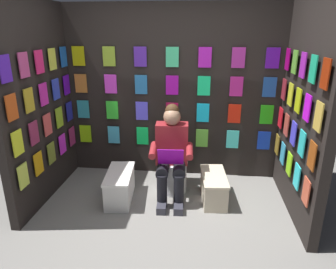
{
  "coord_description": "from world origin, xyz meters",
  "views": [
    {
      "loc": [
        -0.42,
        2.6,
        2.06
      ],
      "look_at": [
        -0.02,
        -0.88,
        0.85
      ],
      "focal_mm": 33.11,
      "sensor_mm": 36.0,
      "label": 1
    }
  ],
  "objects": [
    {
      "name": "person_reading",
      "position": [
        -0.06,
        -0.91,
        0.6
      ],
      "size": [
        0.54,
        0.7,
        1.19
      ],
      "rotation": [
        0.0,
        0.0,
        0.06
      ],
      "color": "maroon",
      "rests_on": "ground"
    },
    {
      "name": "display_wall_right",
      "position": [
        1.52,
        -0.8,
        1.19
      ],
      "size": [
        0.14,
        1.61,
        2.38
      ],
      "color": "black",
      "rests_on": "ground"
    },
    {
      "name": "comic_longbox_near",
      "position": [
        -0.6,
        -0.89,
        0.17
      ],
      "size": [
        0.35,
        0.67,
        0.34
      ],
      "rotation": [
        0.0,
        0.0,
        0.09
      ],
      "color": "beige",
      "rests_on": "ground"
    },
    {
      "name": "display_wall_back",
      "position": [
        0.0,
        -1.66,
        1.19
      ],
      "size": [
        3.05,
        0.14,
        2.38
      ],
      "color": "black",
      "rests_on": "ground"
    },
    {
      "name": "toilet",
      "position": [
        -0.05,
        -1.14,
        0.33
      ],
      "size": [
        0.41,
        0.56,
        0.77
      ],
      "rotation": [
        0.0,
        0.0,
        0.06
      ],
      "color": "white",
      "rests_on": "ground"
    },
    {
      "name": "comic_longbox_far",
      "position": [
        0.57,
        -0.77,
        0.19
      ],
      "size": [
        0.38,
        0.71,
        0.37
      ],
      "rotation": [
        0.0,
        0.0,
        0.1
      ],
      "color": "white",
      "rests_on": "ground"
    },
    {
      "name": "display_wall_left",
      "position": [
        -1.52,
        -0.8,
        1.19
      ],
      "size": [
        0.14,
        1.61,
        2.38
      ],
      "color": "black",
      "rests_on": "ground"
    },
    {
      "name": "ground_plane",
      "position": [
        0.0,
        0.0,
        0.0
      ],
      "size": [
        30.0,
        30.0,
        0.0
      ],
      "primitive_type": "plane",
      "color": "gray"
    }
  ]
}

